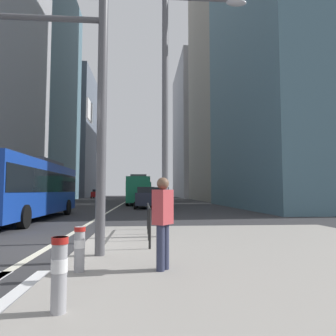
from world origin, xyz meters
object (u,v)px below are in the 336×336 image
object	(u,v)px
city_bus_red_receding	(139,189)
traffic_signal_gantry	(7,77)
bollard_front	(59,270)
bollard_left	(80,247)
car_oncoming_mid	(97,194)
car_oncoming_far	(60,197)
car_receding_near	(161,197)
car_receding_far	(146,197)
pedestrian_waiting	(163,218)
street_lamp_post	(165,76)
city_bus_blue_oncoming	(29,186)
city_bus_red_distant	(143,190)

from	to	relation	value
city_bus_red_receding	traffic_signal_gantry	bearing A→B (deg)	-94.67
bollard_front	bollard_left	distance (m)	1.88
car_oncoming_mid	car_oncoming_far	size ratio (longest dim) A/B	1.02
bollard_front	car_receding_near	bearing A→B (deg)	84.46
car_receding_near	car_oncoming_far	size ratio (longest dim) A/B	1.08
car_oncoming_far	traffic_signal_gantry	xyz separation A→B (m)	(4.89, -23.69, 3.13)
car_receding_far	pedestrian_waiting	distance (m)	22.83
city_bus_red_receding	pedestrian_waiting	distance (m)	32.00
pedestrian_waiting	street_lamp_post	bearing A→B (deg)	85.56
city_bus_blue_oncoming	traffic_signal_gantry	world-z (taller)	traffic_signal_gantry
traffic_signal_gantry	pedestrian_waiting	world-z (taller)	traffic_signal_gantry
car_oncoming_mid	car_oncoming_far	xyz separation A→B (m)	(2.10, -37.64, -0.00)
car_receding_near	pedestrian_waiting	size ratio (longest dim) A/B	2.70
car_receding_far	traffic_signal_gantry	world-z (taller)	traffic_signal_gantry
city_bus_blue_oncoming	car_oncoming_mid	xyz separation A→B (m)	(-3.86, 50.98, -0.85)
car_oncoming_far	traffic_signal_gantry	world-z (taller)	traffic_signal_gantry
city_bus_blue_oncoming	traffic_signal_gantry	bearing A→B (deg)	-73.14
city_bus_blue_oncoming	city_bus_red_distant	world-z (taller)	same
city_bus_blue_oncoming	city_bus_red_receding	size ratio (longest dim) A/B	1.10
city_bus_blue_oncoming	street_lamp_post	bearing A→B (deg)	-47.76
bollard_left	pedestrian_waiting	world-z (taller)	pedestrian_waiting
bollard_front	bollard_left	xyz separation A→B (m)	(-0.14, 1.88, -0.05)
street_lamp_post	pedestrian_waiting	world-z (taller)	street_lamp_post
city_bus_red_receding	bollard_front	xyz separation A→B (m)	(-0.40, -33.87, -1.20)
city_bus_red_receding	traffic_signal_gantry	xyz separation A→B (m)	(-2.50, -30.58, 2.29)
car_oncoming_far	car_receding_far	bearing A→B (deg)	-15.28
city_bus_blue_oncoming	car_oncoming_mid	bearing A→B (deg)	94.33
street_lamp_post	car_receding_far	bearing A→B (deg)	91.40
city_bus_blue_oncoming	city_bus_red_receding	distance (m)	21.00
city_bus_blue_oncoming	pedestrian_waiting	size ratio (longest dim) A/B	7.18
city_bus_red_receding	car_oncoming_mid	xyz separation A→B (m)	(-9.49, 30.74, -0.85)
city_bus_red_receding	car_oncoming_mid	world-z (taller)	city_bus_red_receding
car_oncoming_mid	bollard_left	xyz separation A→B (m)	(8.96, -62.73, -0.40)
bollard_front	bollard_left	size ratio (longest dim) A/B	1.12
pedestrian_waiting	bollard_left	bearing A→B (deg)	-179.34
traffic_signal_gantry	street_lamp_post	bearing A→B (deg)	36.28
city_bus_red_distant	car_receding_far	distance (m)	30.05
city_bus_blue_oncoming	bollard_left	distance (m)	12.87
car_receding_far	pedestrian_waiting	size ratio (longest dim) A/B	2.50
traffic_signal_gantry	bollard_left	world-z (taller)	traffic_signal_gantry
city_bus_red_receding	city_bus_red_distant	distance (m)	20.90
car_oncoming_mid	bollard_front	distance (m)	65.25
city_bus_red_distant	car_oncoming_mid	distance (m)	14.02
city_bus_blue_oncoming	car_receding_far	distance (m)	12.86
bollard_front	pedestrian_waiting	world-z (taller)	pedestrian_waiting
city_bus_red_receding	street_lamp_post	xyz separation A→B (m)	(1.26, -27.83, 3.45)
traffic_signal_gantry	city_bus_blue_oncoming	bearing A→B (deg)	106.86
city_bus_red_distant	street_lamp_post	bearing A→B (deg)	-89.04
city_bus_red_distant	car_receding_far	bearing A→B (deg)	-89.31
car_oncoming_mid	pedestrian_waiting	distance (m)	63.58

